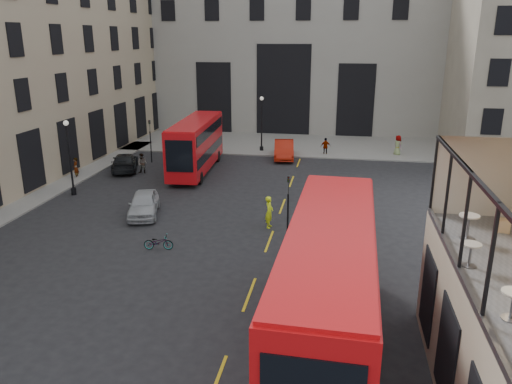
% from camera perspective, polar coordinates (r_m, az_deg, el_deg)
% --- Properties ---
extents(host_frontage, '(3.00, 11.00, 4.50)m').
position_cam_1_polar(host_frontage, '(16.53, 26.41, -16.03)').
color(host_frontage, tan).
rests_on(host_frontage, ground).
extents(gateway, '(35.00, 10.60, 18.00)m').
position_cam_1_polar(gateway, '(61.59, 3.78, 16.04)').
color(gateway, gray).
rests_on(gateway, ground).
extents(pavement_far, '(40.00, 12.00, 0.12)m').
position_cam_1_polar(pavement_far, '(52.91, 1.33, 5.66)').
color(pavement_far, slate).
rests_on(pavement_far, ground).
extents(traffic_light_near, '(0.16, 0.20, 3.80)m').
position_cam_1_polar(traffic_light_near, '(26.74, 3.69, -1.00)').
color(traffic_light_near, black).
rests_on(traffic_light_near, ground).
extents(traffic_light_far, '(0.16, 0.20, 3.80)m').
position_cam_1_polar(traffic_light_far, '(45.25, -12.00, 6.32)').
color(traffic_light_far, black).
rests_on(traffic_light_far, ground).
extents(street_lamp_a, '(0.36, 0.36, 5.33)m').
position_cam_1_polar(street_lamp_a, '(37.33, -20.45, 3.22)').
color(street_lamp_a, black).
rests_on(street_lamp_a, ground).
extents(street_lamp_b, '(0.36, 0.36, 5.33)m').
position_cam_1_polar(street_lamp_b, '(48.59, 0.64, 7.41)').
color(street_lamp_b, black).
rests_on(street_lamp_b, ground).
extents(bus_near, '(3.22, 12.47, 4.95)m').
position_cam_1_polar(bus_near, '(17.36, 8.32, -10.55)').
color(bus_near, '#BA0C0F').
rests_on(bus_near, ground).
extents(bus_far, '(3.07, 10.87, 4.29)m').
position_cam_1_polar(bus_far, '(41.62, -6.85, 5.60)').
color(bus_far, red).
rests_on(bus_far, ground).
extents(car_a, '(2.87, 4.65, 1.48)m').
position_cam_1_polar(car_a, '(32.19, -12.72, -1.33)').
color(car_a, '#A2A5AA').
rests_on(car_a, ground).
extents(car_b, '(2.34, 5.18, 1.65)m').
position_cam_1_polar(car_b, '(46.20, 3.21, 4.87)').
color(car_b, '#AA1A0A').
rests_on(car_b, ground).
extents(car_c, '(3.56, 5.30, 1.43)m').
position_cam_1_polar(car_c, '(43.37, -14.76, 3.33)').
color(car_c, black).
rests_on(car_c, ground).
extents(bicycle, '(1.62, 0.76, 0.82)m').
position_cam_1_polar(bicycle, '(27.04, -11.09, -5.65)').
color(bicycle, gray).
rests_on(bicycle, ground).
extents(cyclist, '(0.51, 0.73, 1.91)m').
position_cam_1_polar(cyclist, '(29.34, 1.52, -2.30)').
color(cyclist, '#DFF81A').
rests_on(cyclist, ground).
extents(pedestrian_a, '(0.86, 0.70, 1.66)m').
position_cam_1_polar(pedestrian_a, '(42.05, -12.86, 3.20)').
color(pedestrian_a, gray).
rests_on(pedestrian_a, ground).
extents(pedestrian_b, '(1.20, 1.13, 1.63)m').
position_cam_1_polar(pedestrian_b, '(45.58, -5.22, 4.64)').
color(pedestrian_b, gray).
rests_on(pedestrian_b, ground).
extents(pedestrian_c, '(1.04, 0.64, 1.66)m').
position_cam_1_polar(pedestrian_c, '(47.80, 7.95, 5.17)').
color(pedestrian_c, gray).
rests_on(pedestrian_c, ground).
extents(pedestrian_d, '(1.01, 1.13, 1.94)m').
position_cam_1_polar(pedestrian_d, '(49.01, 15.90, 5.13)').
color(pedestrian_d, gray).
rests_on(pedestrian_d, ground).
extents(pedestrian_e, '(0.54, 0.69, 1.68)m').
position_cam_1_polar(pedestrian_e, '(42.06, -19.91, 2.60)').
color(pedestrian_e, gray).
rests_on(pedestrian_e, ground).
extents(cafe_table_mid, '(0.56, 0.56, 0.70)m').
position_cam_1_polar(cafe_table_mid, '(15.40, 23.32, -6.23)').
color(cafe_table_mid, beige).
rests_on(cafe_table_mid, cafe_floor).
extents(cafe_table_far, '(0.64, 0.64, 0.80)m').
position_cam_1_polar(cafe_table_far, '(17.40, 23.13, -3.28)').
color(cafe_table_far, beige).
rests_on(cafe_table_far, cafe_floor).
extents(cafe_chair_d, '(0.48, 0.48, 0.80)m').
position_cam_1_polar(cafe_chair_d, '(18.63, 26.52, -3.35)').
color(cafe_chair_d, '#D8AF7D').
rests_on(cafe_chair_d, cafe_floor).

